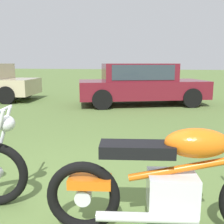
# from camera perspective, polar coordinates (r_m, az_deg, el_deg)

# --- Properties ---
(ground_plane) EXTENTS (120.00, 120.00, 0.00)m
(ground_plane) POSITION_cam_1_polar(r_m,az_deg,el_deg) (2.86, -14.33, -19.74)
(ground_plane) COLOR #567038
(motorcycle_orange) EXTENTS (2.06, 0.81, 1.02)m
(motorcycle_orange) POSITION_cam_1_polar(r_m,az_deg,el_deg) (2.24, 13.48, -14.82)
(motorcycle_orange) COLOR black
(motorcycle_orange) RESTS_ON ground
(car_burgundy) EXTENTS (4.70, 3.28, 1.43)m
(car_burgundy) POSITION_cam_1_polar(r_m,az_deg,el_deg) (9.02, 6.31, 6.69)
(car_burgundy) COLOR maroon
(car_burgundy) RESTS_ON ground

